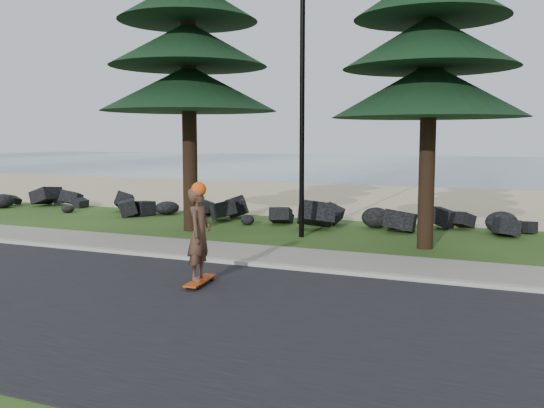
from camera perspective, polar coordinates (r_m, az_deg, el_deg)
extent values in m
plane|color=#2A4616|center=(14.28, -1.78, -5.05)|extent=(160.00, 160.00, 0.00)
cube|color=black|center=(10.50, -12.46, -9.33)|extent=(160.00, 7.00, 0.02)
cube|color=#ADA89B|center=(13.48, -3.42, -5.52)|extent=(160.00, 0.20, 0.10)
cube|color=gray|center=(14.45, -1.44, -4.75)|extent=(160.00, 2.00, 0.08)
cube|color=tan|center=(27.95, 11.01, 0.44)|extent=(160.00, 15.00, 0.01)
cube|color=#325360|center=(64.00, 18.13, 3.50)|extent=(160.00, 58.00, 0.01)
cylinder|color=black|center=(18.67, -7.94, 17.65)|extent=(0.44, 0.44, 13.00)
cylinder|color=black|center=(15.97, 14.78, 17.62)|extent=(0.40, 0.40, 12.00)
cylinder|color=black|center=(16.99, 2.86, 10.32)|extent=(0.14, 0.14, 8.00)
cube|color=#BF390B|center=(11.66, -6.79, -7.17)|extent=(0.41, 1.08, 0.04)
imported|color=#4F3324|center=(11.49, -6.85, -2.82)|extent=(0.51, 0.70, 1.76)
sphere|color=#FD4F0E|center=(11.38, -6.91, 1.38)|extent=(0.28, 0.28, 0.28)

